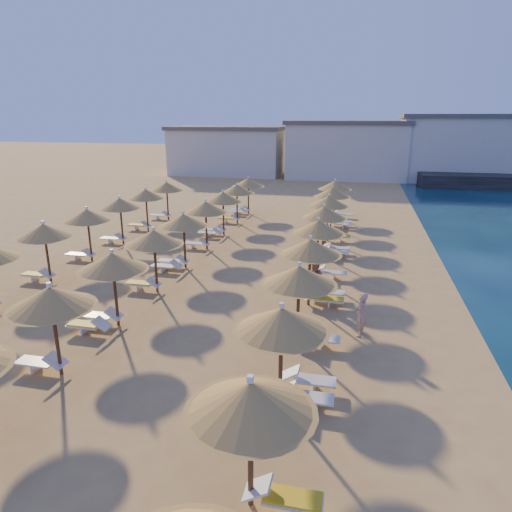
% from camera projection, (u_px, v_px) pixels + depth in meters
% --- Properties ---
extents(ground, '(220.00, 220.00, 0.00)m').
position_uv_depth(ground, '(226.00, 312.00, 19.17)').
color(ground, tan).
rests_on(ground, ground).
extents(hotel_blocks, '(46.13, 9.01, 8.10)m').
position_uv_depth(hotel_blocks, '(350.00, 149.00, 59.47)').
color(hotel_blocks, beige).
rests_on(hotel_blocks, ground).
extents(parasol_row_east, '(2.71, 35.62, 3.12)m').
position_uv_depth(parasol_row_east, '(315.00, 237.00, 20.88)').
color(parasol_row_east, brown).
rests_on(parasol_row_east, ground).
extents(parasol_row_west, '(2.71, 35.62, 3.12)m').
position_uv_depth(parasol_row_west, '(170.00, 229.00, 22.37)').
color(parasol_row_west, brown).
rests_on(parasol_row_west, ground).
extents(parasol_row_inland, '(2.71, 24.65, 3.12)m').
position_uv_depth(parasol_row_inland, '(87.00, 216.00, 25.26)').
color(parasol_row_inland, brown).
rests_on(parasol_row_inland, ground).
extents(loungers, '(15.83, 33.48, 0.66)m').
position_uv_depth(loungers, '(204.00, 273.00, 22.89)').
color(loungers, white).
rests_on(loungers, ground).
extents(beachgoer_c, '(0.90, 0.98, 1.61)m').
position_uv_depth(beachgoer_c, '(324.00, 236.00, 28.04)').
color(beachgoer_c, tan).
rests_on(beachgoer_c, ground).
extents(beachgoer_a, '(0.47, 0.66, 1.70)m').
position_uv_depth(beachgoer_a, '(361.00, 315.00, 16.90)').
color(beachgoer_a, tan).
rests_on(beachgoer_a, ground).
extents(beachgoer_b, '(1.13, 1.11, 1.83)m').
position_uv_depth(beachgoer_b, '(315.00, 281.00, 20.14)').
color(beachgoer_b, tan).
rests_on(beachgoer_b, ground).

